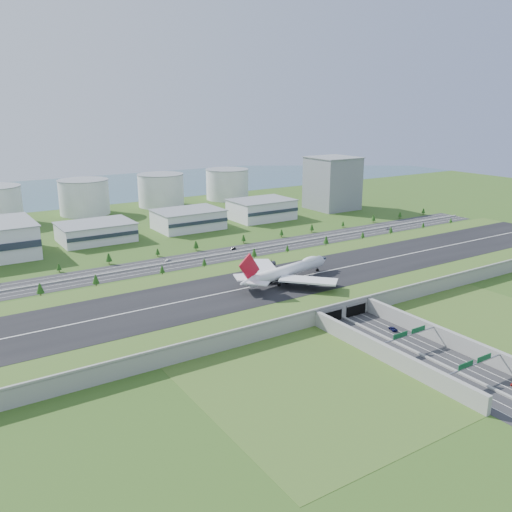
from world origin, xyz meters
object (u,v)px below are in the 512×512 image
car_1 (432,371)px  car_2 (393,329)px  car_0 (372,343)px  office_tower (332,183)px  car_7 (168,260)px  car_6 (388,229)px  car_5 (233,249)px  boeing_747 (287,271)px

car_1 → car_2: (19.22, 40.78, -0.02)m
car_0 → car_1: (1.75, -34.06, 0.05)m
office_tower → car_7: bearing=-158.3°
car_0 → car_7: 185.49m
car_1 → car_6: car_1 is taller
car_0 → car_5: bearing=101.1°
car_2 → car_7: 182.85m
car_1 → car_2: car_1 is taller
boeing_747 → car_1: (-5.81, -114.20, -13.67)m
boeing_747 → car_0: boeing_747 is taller
car_6 → office_tower: bearing=-34.4°
office_tower → car_2: size_ratio=9.51×
car_2 → car_7: (-45.06, 177.21, -0.11)m
office_tower → car_6: (-23.56, -106.98, -26.72)m
car_0 → car_6: 252.98m
car_7 → boeing_747: bearing=-1.0°
car_5 → car_7: size_ratio=1.03×
car_0 → car_7: size_ratio=0.94×
office_tower → car_7: size_ratio=11.43×
office_tower → car_6: office_tower is taller
office_tower → car_1: bearing=-123.8°
office_tower → car_5: bearing=-152.9°
car_1 → car_5: (30.65, 220.08, -0.01)m
office_tower → car_5: 201.97m
car_2 → office_tower: bearing=-109.3°
boeing_747 → car_0: (-7.57, -80.13, -13.72)m
car_2 → car_6: bearing=-119.7°
office_tower → car_6: bearing=-102.4°
car_2 → car_5: bearing=-77.9°
car_0 → car_2: car_2 is taller
car_5 → car_6: size_ratio=1.04×
office_tower → car_2: (-189.61, -270.61, -26.58)m
office_tower → car_2: bearing=-125.0°
car_2 → car_5: size_ratio=1.17×
car_0 → car_2: 22.02m
car_1 → car_2: 45.08m
car_6 → car_2: bearing=112.6°
car_2 → car_7: size_ratio=1.20×
car_5 → car_6: 155.42m
office_tower → car_0: bearing=-127.2°
boeing_747 → car_6: bearing=15.5°
office_tower → car_1: 375.87m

